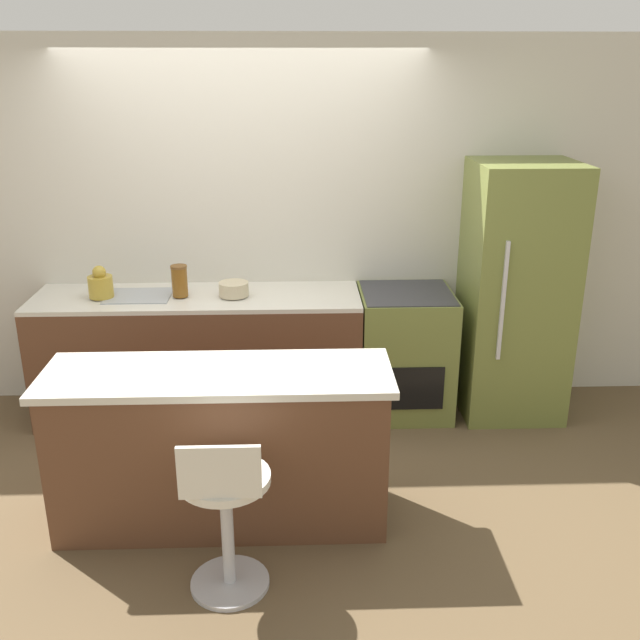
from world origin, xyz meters
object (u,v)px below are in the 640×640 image
at_px(mixing_bowl, 234,289).
at_px(refrigerator, 516,292).
at_px(stool_chair, 226,511).
at_px(kettle, 100,284).
at_px(oven_range, 405,352).

bearing_deg(mixing_bowl, refrigerator, 0.49).
bearing_deg(stool_chair, mixing_bowl, 92.67).
relative_size(refrigerator, stool_chair, 2.05).
height_order(kettle, mixing_bowl, kettle).
relative_size(oven_range, kettle, 4.07).
height_order(refrigerator, stool_chair, refrigerator).
bearing_deg(refrigerator, kettle, -179.66).
bearing_deg(stool_chair, refrigerator, 44.84).
bearing_deg(mixing_bowl, stool_chair, -87.33).
height_order(refrigerator, mixing_bowl, refrigerator).
xyz_separation_m(oven_range, stool_chair, (-1.12, -1.88, -0.01)).
relative_size(oven_range, stool_chair, 1.03).
height_order(oven_range, stool_chair, oven_range).
relative_size(refrigerator, mixing_bowl, 8.84).
height_order(oven_range, kettle, kettle).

